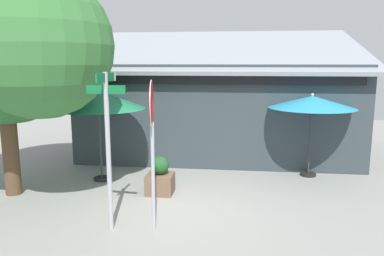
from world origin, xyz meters
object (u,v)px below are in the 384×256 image
shade_tree (9,31)px  patio_umbrella_teal_center (312,103)px  stop_sign (152,126)px  street_sign_post (108,137)px  patio_umbrella_forest_green_left (99,100)px  sidewalk_planter (160,178)px

shade_tree → patio_umbrella_teal_center: bearing=19.7°
patio_umbrella_teal_center → stop_sign: bearing=-132.3°
street_sign_post → stop_sign: (0.84, 0.06, 0.22)m
street_sign_post → patio_umbrella_forest_green_left: bearing=113.7°
patio_umbrella_teal_center → shade_tree: shade_tree is taller
patio_umbrella_forest_green_left → patio_umbrella_teal_center: size_ratio=1.06×
patio_umbrella_forest_green_left → patio_umbrella_teal_center: 5.84m
shade_tree → sidewalk_planter: 4.84m
patio_umbrella_forest_green_left → street_sign_post: bearing=-66.3°
patio_umbrella_forest_green_left → patio_umbrella_teal_center: (5.73, 1.12, -0.11)m
patio_umbrella_forest_green_left → shade_tree: bearing=-134.9°
street_sign_post → stop_sign: size_ratio=1.05×
stop_sign → shade_tree: size_ratio=0.46×
patio_umbrella_teal_center → shade_tree: (-7.19, -2.58, 1.79)m
street_sign_post → patio_umbrella_forest_green_left: 3.21m
stop_sign → patio_umbrella_teal_center: bearing=47.7°
patio_umbrella_forest_green_left → stop_sign: bearing=-53.5°
stop_sign → street_sign_post: bearing=-176.0°
patio_umbrella_forest_green_left → sidewalk_planter: size_ratio=2.73×
shade_tree → sidewalk_planter: size_ratio=6.74×
shade_tree → stop_sign: bearing=-21.4°
patio_umbrella_teal_center → shade_tree: size_ratio=0.38×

